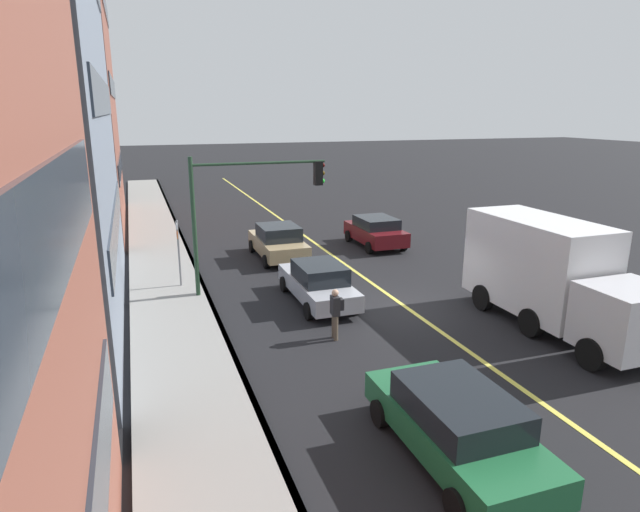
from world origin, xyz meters
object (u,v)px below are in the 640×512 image
object	(u,v)px
car_maroon	(376,231)
traffic_light_mast	(249,198)
car_green	(457,423)
street_sign_post	(179,249)
pedestrian_with_backpack	(336,310)
car_tan	(278,242)
truck_white	(551,274)
car_silver	(318,283)

from	to	relation	value
car_maroon	traffic_light_mast	bearing A→B (deg)	124.40
car_green	street_sign_post	size ratio (longest dim) A/B	1.69
pedestrian_with_backpack	traffic_light_mast	world-z (taller)	traffic_light_mast
car_maroon	pedestrian_with_backpack	distance (m)	11.98
car_tan	car_maroon	world-z (taller)	car_tan
truck_white	pedestrian_with_backpack	size ratio (longest dim) A/B	4.40
car_tan	truck_white	size ratio (longest dim) A/B	0.63
car_green	pedestrian_with_backpack	distance (m)	6.27
truck_white	car_green	bearing A→B (deg)	126.82
car_tan	car_maroon	size ratio (longest dim) A/B	1.09
pedestrian_with_backpack	street_sign_post	xyz separation A→B (m)	(6.47, 4.04, 0.70)
pedestrian_with_backpack	car_tan	bearing A→B (deg)	-4.45
truck_white	traffic_light_mast	world-z (taller)	traffic_light_mast
car_tan	truck_white	bearing A→B (deg)	-150.87
car_maroon	traffic_light_mast	size ratio (longest dim) A/B	0.78
car_tan	pedestrian_with_backpack	bearing A→B (deg)	175.55
car_maroon	truck_white	size ratio (longest dim) A/B	0.58
car_green	truck_white	world-z (taller)	truck_white
pedestrian_with_backpack	traffic_light_mast	distance (m)	5.98
truck_white	pedestrian_with_backpack	distance (m)	7.02
car_maroon	car_green	xyz separation A→B (m)	(-16.57, 5.92, -0.02)
pedestrian_with_backpack	street_sign_post	distance (m)	7.66
car_maroon	street_sign_post	distance (m)	10.88
street_sign_post	truck_white	bearing A→B (deg)	-125.49
car_tan	traffic_light_mast	distance (m)	5.82
car_silver	car_green	xyz separation A→B (m)	(-9.51, 0.35, 0.01)
car_tan	car_green	world-z (taller)	car_tan
traffic_light_mast	street_sign_post	world-z (taller)	traffic_light_mast
truck_white	traffic_light_mast	distance (m)	10.67
car_silver	traffic_light_mast	xyz separation A→B (m)	(1.86, 2.04, 2.90)
car_maroon	traffic_light_mast	xyz separation A→B (m)	(-5.20, 7.60, 2.87)
car_maroon	car_silver	world-z (taller)	car_maroon
car_tan	car_green	bearing A→B (deg)	178.00
car_tan	car_maroon	bearing A→B (deg)	-82.98
street_sign_post	car_maroon	bearing A→B (deg)	-69.34
car_silver	car_green	world-z (taller)	car_silver
truck_white	street_sign_post	xyz separation A→B (m)	(7.76, 10.89, -0.15)
car_maroon	pedestrian_with_backpack	xyz separation A→B (m)	(-10.30, 6.11, 0.13)
car_silver	car_green	size ratio (longest dim) A/B	1.00
car_maroon	car_green	size ratio (longest dim) A/B	0.88
car_tan	car_silver	bearing A→B (deg)	178.19
traffic_light_mast	car_green	bearing A→B (deg)	-171.56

